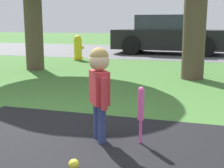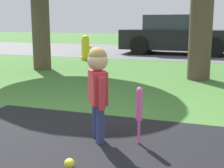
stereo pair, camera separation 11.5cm
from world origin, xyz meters
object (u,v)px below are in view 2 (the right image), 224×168
Objects in this scene: parked_car at (177,36)px; fire_hydrant at (85,48)px; child at (98,81)px; sports_ball at (69,164)px; baseball_bat at (139,108)px.

fire_hydrant is at bearing -130.15° from parked_car.
parked_car is at bearing 50.01° from fire_hydrant.
sports_ball is (0.01, -0.62, -0.53)m from child.
sports_ball is at bearing -67.20° from fire_hydrant.
child is at bearing -87.43° from parked_car.
sports_ball is 0.11× the size of fire_hydrant.
parked_car is (-0.80, 8.73, 0.30)m from baseball_bat.
child reaches higher than fire_hydrant.
child is 0.82m from sports_ball.
fire_hydrant is at bearing 112.80° from sports_ball.
fire_hydrant is (-2.76, 5.98, -0.21)m from child.
parked_car is (-0.42, 8.77, 0.07)m from child.
fire_hydrant is 3.66m from parked_car.
child is at bearing 90.66° from sports_ball.
fire_hydrant reaches higher than sports_ball.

